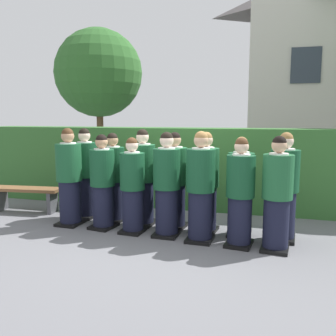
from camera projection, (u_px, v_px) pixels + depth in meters
name	position (u px, v px, depth m)	size (l,w,h in m)	color
ground_plane	(164.00, 235.00, 5.71)	(60.00, 60.00, 0.00)	slate
student_front_row_0	(69.00, 179.00, 6.19)	(0.44, 0.50, 1.68)	black
student_front_row_1	(103.00, 184.00, 6.00)	(0.44, 0.51, 1.58)	black
student_front_row_2	(133.00, 188.00, 5.78)	(0.40, 0.50, 1.55)	black
student_front_row_3	(167.00, 187.00, 5.61)	(0.43, 0.48, 1.64)	black
student_front_row_4	(201.00, 189.00, 5.37)	(0.43, 0.53, 1.66)	black
student_front_row_5	(240.00, 195.00, 5.17)	(0.42, 0.52, 1.58)	black
student_front_row_6	(277.00, 197.00, 4.99)	(0.42, 0.50, 1.61)	black
student_rear_row_0	(86.00, 175.00, 6.65)	(0.43, 0.51, 1.66)	black
student_rear_row_1	(113.00, 180.00, 6.40)	(0.41, 0.52, 1.59)	black
student_rear_row_2	(143.00, 180.00, 6.19)	(0.43, 0.49, 1.66)	black
student_rear_row_3	(175.00, 183.00, 6.01)	(0.42, 0.53, 1.62)	black
student_rear_row_4	(206.00, 185.00, 5.81)	(0.43, 0.51, 1.63)	black
student_rear_row_5	(240.00, 189.00, 5.63)	(0.41, 0.46, 1.56)	black
student_rear_row_6	(284.00, 189.00, 5.41)	(0.43, 0.53, 1.64)	black
hedge	(190.00, 168.00, 7.43)	(9.20, 0.70, 1.64)	#33662D
oak_tree_left	(99.00, 73.00, 12.83)	(3.11, 3.11, 4.95)	brown
wooden_bench	(26.00, 194.00, 7.10)	(1.43, 0.50, 0.48)	brown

